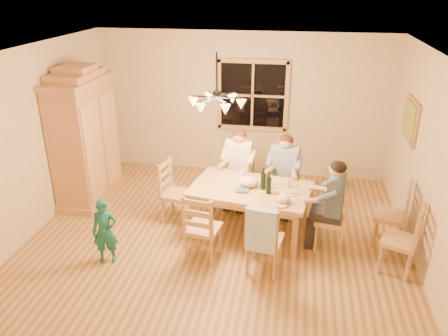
% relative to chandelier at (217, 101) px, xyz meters
% --- Properties ---
extents(floor, '(5.50, 5.50, 0.00)m').
position_rel_chandelier_xyz_m(floor, '(0.00, 0.00, -2.08)').
color(floor, olive).
rests_on(floor, ground).
extents(ceiling, '(5.50, 5.00, 0.02)m').
position_rel_chandelier_xyz_m(ceiling, '(0.00, 0.00, 0.62)').
color(ceiling, white).
rests_on(ceiling, wall_back).
extents(wall_back, '(5.50, 0.02, 2.70)m').
position_rel_chandelier_xyz_m(wall_back, '(0.00, 2.50, -0.73)').
color(wall_back, '#C4AC8A').
rests_on(wall_back, floor).
extents(wall_left, '(0.02, 5.00, 2.70)m').
position_rel_chandelier_xyz_m(wall_left, '(-2.75, 0.00, -0.73)').
color(wall_left, '#C4AC8A').
rests_on(wall_left, floor).
extents(wall_right, '(0.02, 5.00, 2.70)m').
position_rel_chandelier_xyz_m(wall_right, '(2.75, 0.00, -0.73)').
color(wall_right, '#C4AC8A').
rests_on(wall_right, floor).
extents(window, '(1.30, 0.06, 1.30)m').
position_rel_chandelier_xyz_m(window, '(0.20, 2.47, -0.53)').
color(window, black).
rests_on(window, wall_back).
extents(painting, '(0.06, 0.78, 0.64)m').
position_rel_chandelier_xyz_m(painting, '(2.71, 1.20, -0.48)').
color(painting, '#A47047').
rests_on(painting, wall_right).
extents(chandelier, '(0.77, 0.68, 0.71)m').
position_rel_chandelier_xyz_m(chandelier, '(0.00, 0.00, 0.00)').
color(chandelier, black).
rests_on(chandelier, ceiling).
extents(armoire, '(0.66, 1.40, 2.30)m').
position_rel_chandelier_xyz_m(armoire, '(-2.42, 0.90, -1.02)').
color(armoire, '#A47047').
rests_on(armoire, floor).
extents(dining_table, '(1.85, 1.30, 0.76)m').
position_rel_chandelier_xyz_m(dining_table, '(0.45, 0.21, -1.42)').
color(dining_table, '#AC824C').
rests_on(dining_table, floor).
extents(chair_far_left, '(0.50, 0.48, 0.99)m').
position_rel_chandelier_xyz_m(chair_far_left, '(0.15, 1.07, -1.77)').
color(chair_far_left, tan).
rests_on(chair_far_left, floor).
extents(chair_far_right, '(0.50, 0.48, 0.99)m').
position_rel_chandelier_xyz_m(chair_far_right, '(0.90, 0.95, -1.77)').
color(chair_far_right, tan).
rests_on(chair_far_right, floor).
extents(chair_near_left, '(0.50, 0.48, 0.99)m').
position_rel_chandelier_xyz_m(chair_near_left, '(-0.10, -0.52, -1.77)').
color(chair_near_left, tan).
rests_on(chair_near_left, floor).
extents(chair_near_right, '(0.50, 0.48, 0.99)m').
position_rel_chandelier_xyz_m(chair_near_right, '(0.74, -0.65, -1.77)').
color(chair_near_right, tan).
rests_on(chair_near_right, floor).
extents(chair_end_left, '(0.48, 0.50, 0.99)m').
position_rel_chandelier_xyz_m(chair_end_left, '(-0.72, 0.40, -1.77)').
color(chair_end_left, tan).
rests_on(chair_end_left, floor).
extents(chair_end_right, '(0.48, 0.50, 0.99)m').
position_rel_chandelier_xyz_m(chair_end_right, '(1.61, 0.02, -1.77)').
color(chair_end_right, tan).
rests_on(chair_end_right, floor).
extents(adult_woman, '(0.44, 0.47, 0.87)m').
position_rel_chandelier_xyz_m(adult_woman, '(0.15, 1.07, -1.24)').
color(adult_woman, '#F2E8BB').
rests_on(adult_woman, floor).
extents(adult_plaid_man, '(0.44, 0.47, 0.87)m').
position_rel_chandelier_xyz_m(adult_plaid_man, '(0.90, 0.95, -1.24)').
color(adult_plaid_man, '#2E5480').
rests_on(adult_plaid_man, floor).
extents(adult_slate_man, '(0.47, 0.44, 0.87)m').
position_rel_chandelier_xyz_m(adult_slate_man, '(1.61, 0.02, -1.24)').
color(adult_slate_man, '#455D6F').
rests_on(adult_slate_man, floor).
extents(towel, '(0.39, 0.16, 0.58)m').
position_rel_chandelier_xyz_m(towel, '(0.71, -0.84, -1.38)').
color(towel, '#A9CCE5').
rests_on(towel, chair_near_right).
extents(wine_bottle_a, '(0.08, 0.08, 0.33)m').
position_rel_chandelier_xyz_m(wine_bottle_a, '(0.63, 0.20, -1.15)').
color(wine_bottle_a, black).
rests_on(wine_bottle_a, dining_table).
extents(wine_bottle_b, '(0.08, 0.08, 0.33)m').
position_rel_chandelier_xyz_m(wine_bottle_b, '(0.72, 0.07, -1.15)').
color(wine_bottle_b, black).
rests_on(wine_bottle_b, dining_table).
extents(plate_woman, '(0.26, 0.26, 0.02)m').
position_rel_chandelier_xyz_m(plate_woman, '(0.09, 0.53, -1.31)').
color(plate_woman, white).
rests_on(plate_woman, dining_table).
extents(plate_plaid, '(0.26, 0.26, 0.02)m').
position_rel_chandelier_xyz_m(plate_plaid, '(0.80, 0.40, -1.31)').
color(plate_plaid, white).
rests_on(plate_plaid, dining_table).
extents(plate_slate, '(0.26, 0.26, 0.02)m').
position_rel_chandelier_xyz_m(plate_slate, '(1.01, 0.13, -1.31)').
color(plate_slate, white).
rests_on(plate_slate, dining_table).
extents(wine_glass_a, '(0.06, 0.06, 0.14)m').
position_rel_chandelier_xyz_m(wine_glass_a, '(0.30, 0.52, -1.25)').
color(wine_glass_a, silver).
rests_on(wine_glass_a, dining_table).
extents(wine_glass_b, '(0.06, 0.06, 0.14)m').
position_rel_chandelier_xyz_m(wine_glass_b, '(0.97, 0.31, -1.25)').
color(wine_glass_b, silver).
rests_on(wine_glass_b, dining_table).
extents(cap, '(0.20, 0.20, 0.11)m').
position_rel_chandelier_xyz_m(cap, '(0.93, -0.17, -1.26)').
color(cap, '#D6AF8E').
rests_on(cap, dining_table).
extents(napkin, '(0.20, 0.17, 0.03)m').
position_rel_chandelier_xyz_m(napkin, '(0.35, 0.07, -1.30)').
color(napkin, '#455A7E').
rests_on(napkin, dining_table).
extents(cloth_bundle, '(0.28, 0.22, 0.15)m').
position_rel_chandelier_xyz_m(cloth_bundle, '(0.41, 0.24, -1.24)').
color(cloth_bundle, beige).
rests_on(cloth_bundle, dining_table).
extents(child, '(0.38, 0.29, 0.92)m').
position_rel_chandelier_xyz_m(child, '(-1.36, -0.84, -1.61)').
color(child, '#176763').
rests_on(child, floor).
extents(chair_spare_front, '(0.55, 0.56, 0.99)m').
position_rel_chandelier_xyz_m(chair_spare_front, '(2.45, -0.38, -1.77)').
color(chair_spare_front, tan).
rests_on(chair_spare_front, floor).
extents(chair_spare_back, '(0.52, 0.54, 0.99)m').
position_rel_chandelier_xyz_m(chair_spare_back, '(2.45, 0.28, -1.77)').
color(chair_spare_back, tan).
rests_on(chair_spare_back, floor).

